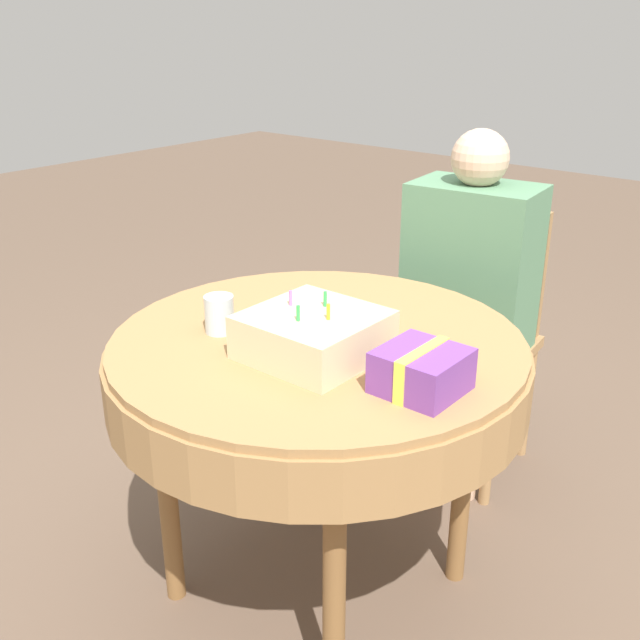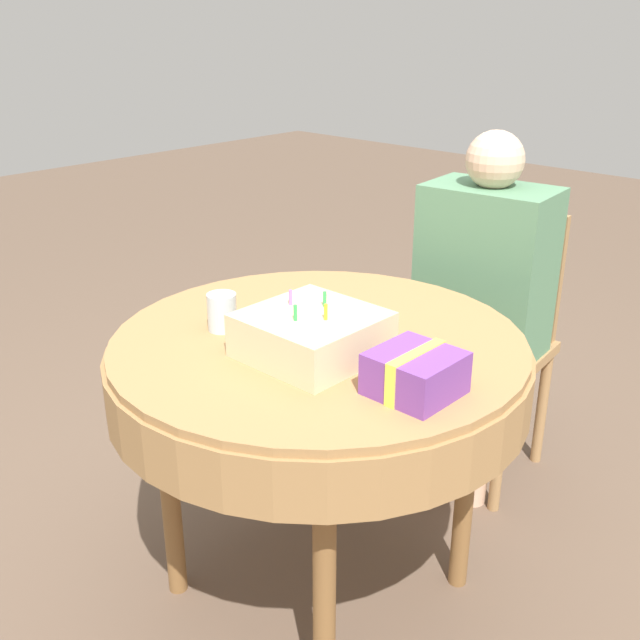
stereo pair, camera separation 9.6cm
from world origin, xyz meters
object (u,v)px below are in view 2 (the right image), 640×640
Objects in this scene: chair at (488,333)px; gift_box at (415,373)px; person at (482,281)px; birthday_cake at (312,334)px; drinking_glass at (222,312)px.

chair reaches higher than gift_box.
chair is 0.77× the size of person.
birthday_cake is (0.08, -0.93, 0.32)m from chair.
person is at bearing 112.85° from gift_box.
birthday_cake is at bearing -91.32° from person.
person is 0.91m from drinking_glass.
gift_box is at bearing 1.98° from birthday_cake.
birthday_cake reaches higher than chair.
person reaches higher than drinking_glass.
drinking_glass is (-0.18, -0.98, 0.31)m from chair.
birthday_cake reaches higher than drinking_glass.
person is (0.01, -0.09, 0.21)m from chair.
birthday_cake reaches higher than gift_box.
person is 0.91m from gift_box.
person is 0.85m from birthday_cake.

